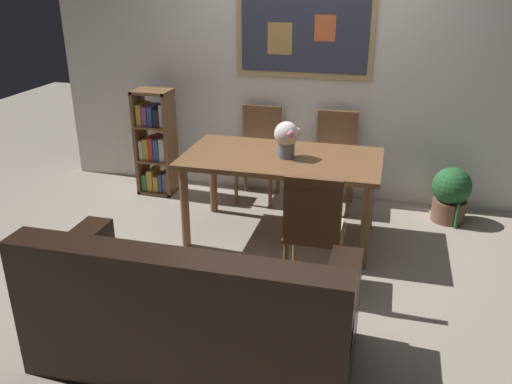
# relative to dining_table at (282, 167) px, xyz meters

# --- Properties ---
(ground_plane) EXTENTS (12.00, 12.00, 0.00)m
(ground_plane) POSITION_rel_dining_table_xyz_m (0.06, -0.42, -0.64)
(ground_plane) COLOR gray
(wall_back_with_painting) EXTENTS (5.20, 0.14, 2.60)m
(wall_back_with_painting) POSITION_rel_dining_table_xyz_m (0.06, 1.07, 0.67)
(wall_back_with_painting) COLOR silver
(wall_back_with_painting) RESTS_ON ground_plane
(dining_table) EXTENTS (1.60, 0.87, 0.73)m
(dining_table) POSITION_rel_dining_table_xyz_m (0.00, 0.00, 0.00)
(dining_table) COLOR brown
(dining_table) RESTS_ON ground_plane
(dining_chair_far_right) EXTENTS (0.40, 0.41, 0.91)m
(dining_chair_far_right) POSITION_rel_dining_table_xyz_m (0.35, 0.80, -0.10)
(dining_chair_far_right) COLOR brown
(dining_chair_far_right) RESTS_ON ground_plane
(dining_chair_far_left) EXTENTS (0.40, 0.41, 0.91)m
(dining_chair_far_left) POSITION_rel_dining_table_xyz_m (-0.39, 0.83, -0.10)
(dining_chair_far_left) COLOR brown
(dining_chair_far_left) RESTS_ON ground_plane
(dining_chair_near_right) EXTENTS (0.40, 0.41, 0.91)m
(dining_chair_near_right) POSITION_rel_dining_table_xyz_m (0.39, -0.79, -0.10)
(dining_chair_near_right) COLOR brown
(dining_chair_near_right) RESTS_ON ground_plane
(leather_couch) EXTENTS (1.80, 0.84, 0.84)m
(leather_couch) POSITION_rel_dining_table_xyz_m (-0.16, -1.67, -0.33)
(leather_couch) COLOR black
(leather_couch) RESTS_ON ground_plane
(bookshelf) EXTENTS (0.36, 0.28, 1.06)m
(bookshelf) POSITION_rel_dining_table_xyz_m (-1.43, 0.68, -0.14)
(bookshelf) COLOR brown
(bookshelf) RESTS_ON ground_plane
(potted_ivy) EXTENTS (0.34, 0.34, 0.58)m
(potted_ivy) POSITION_rel_dining_table_xyz_m (1.42, 0.70, -0.38)
(potted_ivy) COLOR brown
(potted_ivy) RESTS_ON ground_plane
(flower_vase) EXTENTS (0.21, 0.20, 0.29)m
(flower_vase) POSITION_rel_dining_table_xyz_m (0.04, -0.02, 0.26)
(flower_vase) COLOR slate
(flower_vase) RESTS_ON dining_table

